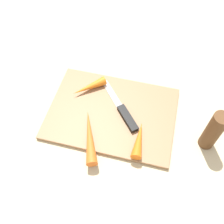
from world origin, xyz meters
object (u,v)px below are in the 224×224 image
object	(u,v)px
carrot_medium	(89,87)
carrot_longest	(90,136)
carrot_shortest	(139,140)
knife	(125,115)
cutting_board	(112,113)
pepper_grinder	(213,131)

from	to	relation	value
carrot_medium	carrot_longest	size ratio (longest dim) A/B	0.66
carrot_shortest	carrot_medium	world-z (taller)	carrot_shortest
knife	carrot_shortest	size ratio (longest dim) A/B	1.61
knife	carrot_shortest	xyz separation A→B (m)	(0.05, -0.07, 0.01)
knife	cutting_board	bearing A→B (deg)	45.22
cutting_board	knife	world-z (taller)	knife
carrot_longest	carrot_shortest	bearing A→B (deg)	-101.37
carrot_shortest	carrot_medium	distance (m)	0.23
cutting_board	carrot_medium	world-z (taller)	carrot_medium
carrot_shortest	pepper_grinder	world-z (taller)	pepper_grinder
cutting_board	pepper_grinder	bearing A→B (deg)	-6.11
carrot_shortest	knife	bearing A→B (deg)	33.31
knife	carrot_medium	world-z (taller)	carrot_medium
cutting_board	knife	bearing A→B (deg)	-4.64
carrot_longest	pepper_grinder	world-z (taller)	pepper_grinder
knife	pepper_grinder	world-z (taller)	pepper_grinder
cutting_board	knife	xyz separation A→B (m)	(0.04, -0.00, 0.01)
cutting_board	pepper_grinder	world-z (taller)	pepper_grinder
carrot_shortest	carrot_medium	size ratio (longest dim) A/B	0.98
carrot_longest	cutting_board	bearing A→B (deg)	-41.33
cutting_board	carrot_medium	xyz separation A→B (m)	(-0.09, 0.06, 0.02)
carrot_medium	carrot_longest	world-z (taller)	carrot_longest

